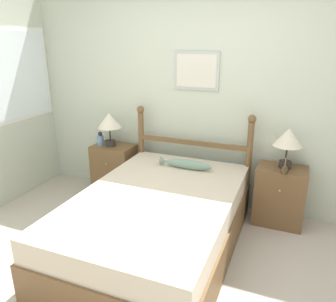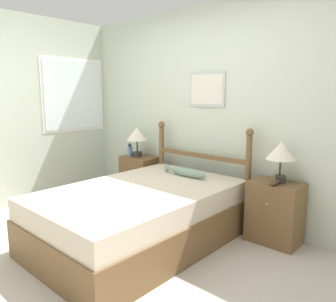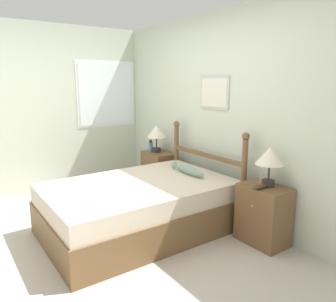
{
  "view_description": "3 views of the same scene",
  "coord_description": "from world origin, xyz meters",
  "px_view_note": "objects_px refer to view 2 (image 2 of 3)",
  "views": [
    {
      "loc": [
        1.05,
        -1.85,
        1.88
      ],
      "look_at": [
        -0.08,
        0.96,
        0.85
      ],
      "focal_mm": 35.0,
      "sensor_mm": 36.0,
      "label": 1
    },
    {
      "loc": [
        2.3,
        -1.59,
        1.52
      ],
      "look_at": [
        -0.03,
        0.98,
        0.9
      ],
      "focal_mm": 35.0,
      "sensor_mm": 36.0,
      "label": 2
    },
    {
      "loc": [
        3.06,
        -1.2,
        1.71
      ],
      "look_at": [
        0.05,
        0.91,
        0.92
      ],
      "focal_mm": 35.0,
      "sensor_mm": 36.0,
      "label": 3
    }
  ],
  "objects_px": {
    "nightstand_left": "(140,178)",
    "model_boat": "(274,183)",
    "table_lamp_right": "(281,152)",
    "fish_pillow": "(186,172)",
    "table_lamp_left": "(137,135)",
    "bed": "(140,216)",
    "bottle": "(130,150)",
    "nightstand_right": "(275,212)"
  },
  "relations": [
    {
      "from": "table_lamp_right",
      "to": "fish_pillow",
      "type": "bearing_deg",
      "value": -164.49
    },
    {
      "from": "nightstand_left",
      "to": "table_lamp_right",
      "type": "bearing_deg",
      "value": 0.62
    },
    {
      "from": "nightstand_right",
      "to": "table_lamp_right",
      "type": "relative_size",
      "value": 1.52
    },
    {
      "from": "fish_pillow",
      "to": "table_lamp_left",
      "type": "bearing_deg",
      "value": 167.99
    },
    {
      "from": "nightstand_right",
      "to": "table_lamp_left",
      "type": "relative_size",
      "value": 1.52
    },
    {
      "from": "model_boat",
      "to": "bottle",
      "type": "bearing_deg",
      "value": 178.54
    },
    {
      "from": "nightstand_right",
      "to": "table_lamp_right",
      "type": "distance_m",
      "value": 0.62
    },
    {
      "from": "table_lamp_left",
      "to": "table_lamp_right",
      "type": "bearing_deg",
      "value": 1.28
    },
    {
      "from": "table_lamp_right",
      "to": "bottle",
      "type": "distance_m",
      "value": 2.19
    },
    {
      "from": "nightstand_right",
      "to": "table_lamp_left",
      "type": "xyz_separation_m",
      "value": [
        -2.04,
        -0.02,
        0.62
      ]
    },
    {
      "from": "bed",
      "to": "nightstand_left",
      "type": "relative_size",
      "value": 3.28
    },
    {
      "from": "nightstand_left",
      "to": "fish_pillow",
      "type": "bearing_deg",
      "value": -13.49
    },
    {
      "from": "nightstand_left",
      "to": "fish_pillow",
      "type": "distance_m",
      "value": 1.12
    },
    {
      "from": "nightstand_left",
      "to": "model_boat",
      "type": "xyz_separation_m",
      "value": [
        2.04,
        -0.11,
        0.34
      ]
    },
    {
      "from": "nightstand_right",
      "to": "model_boat",
      "type": "bearing_deg",
      "value": -79.4
    },
    {
      "from": "nightstand_left",
      "to": "nightstand_right",
      "type": "bearing_deg",
      "value": 0.0
    },
    {
      "from": "table_lamp_left",
      "to": "fish_pillow",
      "type": "xyz_separation_m",
      "value": [
        1.07,
        -0.23,
        -0.31
      ]
    },
    {
      "from": "bed",
      "to": "table_lamp_left",
      "type": "bearing_deg",
      "value": 138.46
    },
    {
      "from": "fish_pillow",
      "to": "nightstand_right",
      "type": "bearing_deg",
      "value": 14.57
    },
    {
      "from": "nightstand_left",
      "to": "nightstand_right",
      "type": "relative_size",
      "value": 1.0
    },
    {
      "from": "table_lamp_left",
      "to": "table_lamp_right",
      "type": "relative_size",
      "value": 1.0
    },
    {
      "from": "bed",
      "to": "nightstand_right",
      "type": "relative_size",
      "value": 3.28
    },
    {
      "from": "bed",
      "to": "model_boat",
      "type": "bearing_deg",
      "value": 38.72
    },
    {
      "from": "table_lamp_left",
      "to": "table_lamp_right",
      "type": "xyz_separation_m",
      "value": [
        2.05,
        0.05,
        0.0
      ]
    },
    {
      "from": "nightstand_left",
      "to": "nightstand_right",
      "type": "distance_m",
      "value": 2.01
    },
    {
      "from": "bed",
      "to": "table_lamp_right",
      "type": "height_order",
      "value": "table_lamp_right"
    },
    {
      "from": "nightstand_right",
      "to": "model_boat",
      "type": "distance_m",
      "value": 0.36
    },
    {
      "from": "table_lamp_left",
      "to": "fish_pillow",
      "type": "height_order",
      "value": "table_lamp_left"
    },
    {
      "from": "bed",
      "to": "model_boat",
      "type": "height_order",
      "value": "model_boat"
    },
    {
      "from": "nightstand_left",
      "to": "table_lamp_right",
      "type": "xyz_separation_m",
      "value": [
        2.03,
        0.02,
        0.62
      ]
    },
    {
      "from": "nightstand_left",
      "to": "fish_pillow",
      "type": "xyz_separation_m",
      "value": [
        1.05,
        -0.25,
        0.31
      ]
    },
    {
      "from": "table_lamp_right",
      "to": "model_boat",
      "type": "distance_m",
      "value": 0.31
    },
    {
      "from": "bed",
      "to": "fish_pillow",
      "type": "height_order",
      "value": "fish_pillow"
    },
    {
      "from": "nightstand_left",
      "to": "bottle",
      "type": "height_order",
      "value": "bottle"
    },
    {
      "from": "bed",
      "to": "table_lamp_right",
      "type": "xyz_separation_m",
      "value": [
        1.03,
        0.96,
        0.66
      ]
    },
    {
      "from": "table_lamp_right",
      "to": "bed",
      "type": "bearing_deg",
      "value": -136.97
    },
    {
      "from": "bed",
      "to": "nightstand_right",
      "type": "height_order",
      "value": "nightstand_right"
    },
    {
      "from": "bed",
      "to": "fish_pillow",
      "type": "relative_size",
      "value": 3.6
    },
    {
      "from": "fish_pillow",
      "to": "nightstand_left",
      "type": "bearing_deg",
      "value": 166.51
    },
    {
      "from": "nightstand_left",
      "to": "model_boat",
      "type": "distance_m",
      "value": 2.07
    },
    {
      "from": "nightstand_right",
      "to": "fish_pillow",
      "type": "xyz_separation_m",
      "value": [
        -0.97,
        -0.25,
        0.31
      ]
    },
    {
      "from": "table_lamp_right",
      "to": "model_boat",
      "type": "relative_size",
      "value": 1.75
    }
  ]
}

